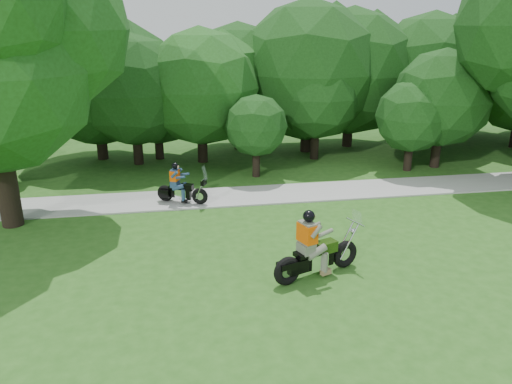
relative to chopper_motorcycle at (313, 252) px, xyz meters
name	(u,v)px	position (x,y,z in m)	size (l,w,h in m)	color
ground	(391,297)	(1.62, -1.33, -0.71)	(100.00, 100.00, 0.00)	#265518
walkway	(306,192)	(1.62, 6.67, -0.68)	(60.00, 2.20, 0.06)	gray
tree_line	(306,79)	(3.33, 13.31, 2.98)	(39.90, 11.84, 7.61)	black
chopper_motorcycle	(313,252)	(0.00, 0.00, 0.00)	(2.63, 1.39, 1.93)	black
touring_motorcycle	(179,188)	(-3.34, 6.28, -0.10)	(1.89, 1.18, 1.52)	black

